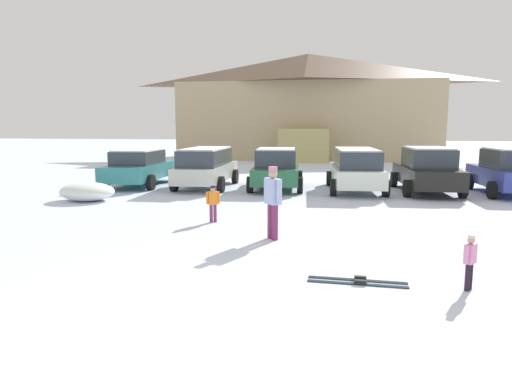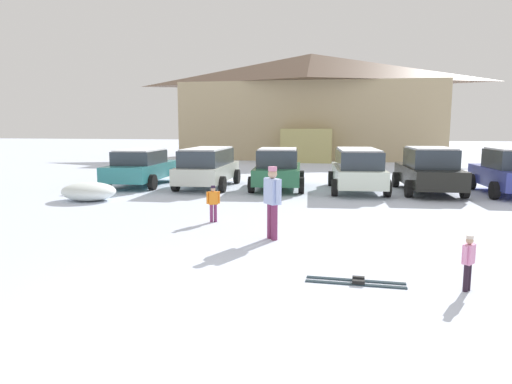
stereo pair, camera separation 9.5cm
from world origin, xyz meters
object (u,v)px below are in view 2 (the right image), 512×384
parked_teal_hatchback (142,167)px  pair_of_skis (356,282)px  parked_silver_wagon (208,166)px  skier_adult_in_blue_parka (272,199)px  parked_white_suv (357,168)px  parked_green_coupe (278,169)px  plowed_snow_pile (89,191)px  parked_blue_hatchback (512,172)px  parked_black_sedan (428,170)px  skier_child_in_pink_snowsuit (468,260)px  ski_lodge (310,106)px  skier_child_in_orange_jacket (213,202)px

parked_teal_hatchback → pair_of_skis: 14.27m
parked_silver_wagon → skier_adult_in_blue_parka: parked_silver_wagon is taller
parked_silver_wagon → parked_white_suv: 6.18m
parked_green_coupe → plowed_snow_pile: bearing=-144.4°
plowed_snow_pile → parked_blue_hatchback: bearing=16.5°
parked_black_sedan → plowed_snow_pile: (-11.88, -4.41, -0.56)m
parked_black_sedan → parked_blue_hatchback: 2.96m
skier_adult_in_blue_parka → parked_blue_hatchback: bearing=48.1°
skier_child_in_pink_snowsuit → pair_of_skis: size_ratio=0.55×
plowed_snow_pile → ski_lodge: bearing=76.3°
skier_child_in_orange_jacket → skier_child_in_pink_snowsuit: bearing=-37.8°
parked_green_coupe → parked_blue_hatchback: (8.85, 0.10, 0.03)m
parked_silver_wagon → parked_black_sedan: 8.88m
parked_black_sedan → skier_child_in_pink_snowsuit: size_ratio=5.31×
parked_blue_hatchback → skier_child_in_orange_jacket: bearing=-143.7°
skier_child_in_pink_snowsuit → parked_silver_wagon: bearing=125.1°
parked_blue_hatchback → skier_child_in_orange_jacket: parked_blue_hatchback is taller
parked_blue_hatchback → pair_of_skis: bearing=-117.5°
skier_child_in_pink_snowsuit → skier_child_in_orange_jacket: (-5.42, 4.20, 0.05)m
parked_silver_wagon → pair_of_skis: size_ratio=2.93×
skier_adult_in_blue_parka → skier_child_in_pink_snowsuit: bearing=-36.8°
parked_silver_wagon → parked_black_sedan: bearing=1.3°
ski_lodge → skier_child_in_pink_snowsuit: (5.07, -29.92, -3.69)m
parked_teal_hatchback → plowed_snow_pile: bearing=-89.8°
plowed_snow_pile → skier_child_in_orange_jacket: bearing=-26.1°
parked_teal_hatchback → parked_black_sedan: size_ratio=1.00×
parked_silver_wagon → parked_white_suv: parked_white_suv is taller
skier_child_in_pink_snowsuit → plowed_snow_pile: skier_child_in_pink_snowsuit is taller
plowed_snow_pile → parked_white_suv: bearing=25.0°
ski_lodge → parked_teal_hatchback: 20.02m
parked_black_sedan → skier_child_in_orange_jacket: (-6.57, -7.01, -0.32)m
ski_lodge → pair_of_skis: (3.37, -29.91, -4.17)m
pair_of_skis → plowed_snow_pile: bearing=143.1°
skier_child_in_pink_snowsuit → skier_child_in_orange_jacket: skier_child_in_orange_jacket is taller
skier_child_in_orange_jacket → plowed_snow_pile: skier_child_in_orange_jacket is taller
parked_white_suv → parked_blue_hatchback: size_ratio=1.16×
skier_child_in_orange_jacket → parked_white_suv: bearing=60.7°
parked_green_coupe → skier_adult_in_blue_parka: bearing=-82.0°
parked_blue_hatchback → plowed_snow_pile: size_ratio=2.21×
parked_silver_wagon → pair_of_skis: bearing=-61.2°
ski_lodge → parked_green_coupe: bearing=-89.0°
skier_child_in_pink_snowsuit → plowed_snow_pile: (-10.73, 6.80, -0.18)m
parked_silver_wagon → parked_blue_hatchback: (11.84, 0.19, -0.03)m
pair_of_skis → parked_green_coupe: bearing=105.4°
parked_silver_wagon → skier_child_in_pink_snowsuit: 13.45m
ski_lodge → parked_blue_hatchback: ski_lodge is taller
skier_child_in_orange_jacket → skier_adult_in_blue_parka: size_ratio=0.59×
parked_blue_hatchback → skier_child_in_orange_jacket: 11.83m
plowed_snow_pile → skier_adult_in_blue_parka: bearing=-30.0°
parked_green_coupe → parked_black_sedan: (5.89, 0.12, 0.04)m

